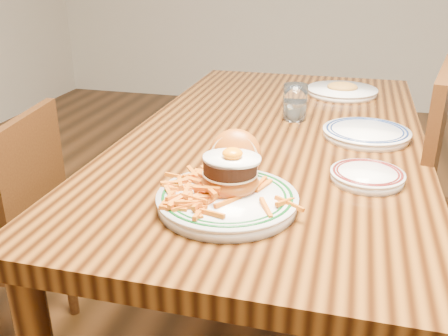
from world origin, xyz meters
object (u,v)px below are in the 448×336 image
(table, at_px, (275,159))
(main_plate, at_px, (229,187))
(chair_left, at_px, (8,231))
(side_plate, at_px, (367,175))

(table, height_order, main_plate, main_plate)
(table, height_order, chair_left, chair_left)
(side_plate, bearing_deg, chair_left, -178.20)
(chair_left, distance_m, side_plate, 1.11)
(chair_left, relative_size, side_plate, 4.81)
(table, xyz_separation_m, main_plate, (-0.02, -0.49, 0.13))
(table, bearing_deg, chair_left, -161.58)
(main_plate, relative_size, side_plate, 1.81)
(main_plate, bearing_deg, side_plate, 29.24)
(table, relative_size, main_plate, 5.19)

